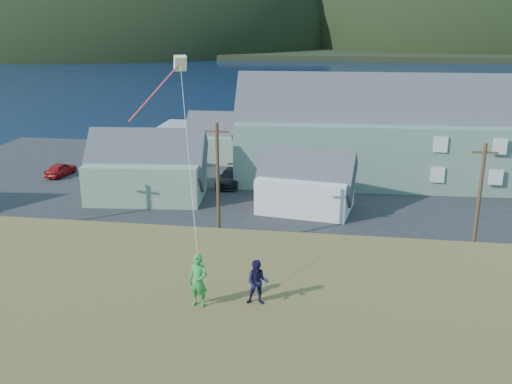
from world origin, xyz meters
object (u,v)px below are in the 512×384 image
shed_white (306,183)px  kite_flyer_green (198,281)px  wharf (248,134)px  shed_palegreen_near (147,168)px  lodge (422,133)px  shed_palegreen_far (231,139)px  kite_flyer_navy (257,282)px

shed_white → kite_flyer_green: (-1.48, -30.25, 5.61)m
wharf → shed_palegreen_near: 28.22m
lodge → kite_flyer_green: 42.72m
shed_white → wharf: bearing=117.4°
shed_white → kite_flyer_green: 30.81m
shed_palegreen_near → shed_palegreen_far: (4.80, 14.65, -0.28)m
wharf → shed_white: shed_white is taller
shed_palegreen_near → kite_flyer_navy: (14.59, -31.11, 5.09)m
shed_palegreen_near → kite_flyer_navy: bearing=-70.4°
lodge → wharf: bearing=135.1°
shed_palegreen_near → shed_palegreen_far: 15.42m
lodge → shed_palegreen_near: 26.58m
wharf → kite_flyer_navy: 60.18m
lodge → kite_flyer_green: bearing=-109.0°
shed_white → kite_flyer_navy: (0.32, -29.85, 5.49)m
wharf → lodge: lodge is taller
lodge → shed_palegreen_far: 20.80m
wharf → shed_white: 30.66m
lodge → shed_palegreen_far: lodge is taller
kite_flyer_navy → shed_palegreen_near: bearing=111.5°
kite_flyer_green → shed_palegreen_near: bearing=125.3°
shed_palegreen_far → lodge: bearing=-16.7°
shed_palegreen_near → kite_flyer_navy: size_ratio=7.47×
shed_palegreen_far → shed_white: bearing=-61.2°
shed_white → shed_palegreen_near: bearing=-176.2°
wharf → shed_palegreen_far: size_ratio=2.56×
shed_palegreen_near → kite_flyer_green: kite_flyer_green is taller
shed_palegreen_far → shed_palegreen_near: bearing=-110.1°
shed_white → lodge: bearing=54.1°
lodge → kite_flyer_navy: size_ratio=24.94×
shed_white → shed_palegreen_far: 18.51m
kite_flyer_green → kite_flyer_navy: size_ratio=1.17×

